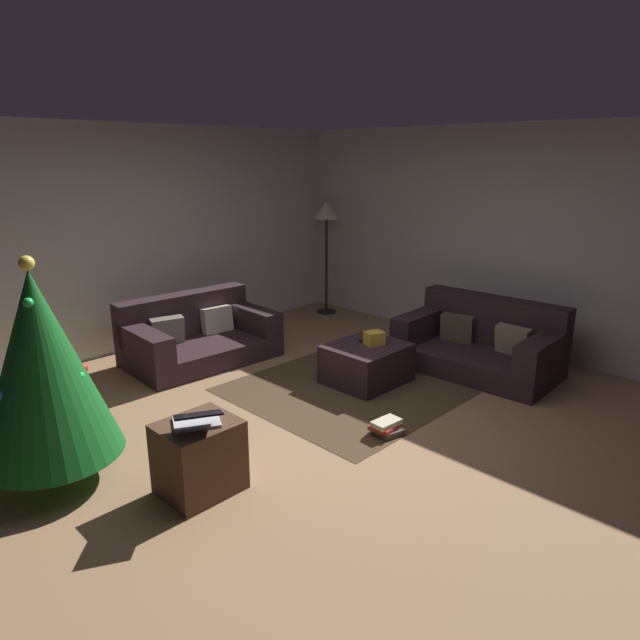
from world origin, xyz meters
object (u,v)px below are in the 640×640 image
Objects in this scene: book_stack at (386,427)px; gift_box at (374,338)px; laptop at (197,419)px; couch_right at (482,344)px; christmas_tree at (42,365)px; corner_lamp at (327,219)px; ottoman at (367,363)px; couch_left at (196,336)px; side_table at (199,457)px; tv_remote at (366,342)px.

gift_box is at bearing 45.00° from book_stack.
couch_right is at bearing -2.35° from laptop.
christmas_tree is 1.01× the size of corner_lamp.
christmas_tree is at bearing 172.40° from ottoman.
couch_left is 0.99× the size of couch_right.
christmas_tree is 3.41× the size of laptop.
couch_left is at bearing 114.61° from ottoman.
ottoman is 2.42m from laptop.
christmas_tree is 1.14m from laptop.
corner_lamp reaches higher than couch_left.
corner_lamp is at bearing 51.70° from book_stack.
gift_box is 0.35× the size of side_table.
couch_left is 2.64m from christmas_tree.
couch_left is 1.99m from tv_remote.
couch_left reaches higher than tv_remote.
tv_remote is 0.10× the size of christmas_tree.
christmas_tree reaches higher than gift_box.
ottoman is 1.15m from book_stack.
couch_right is 4.29m from christmas_tree.
christmas_tree reaches higher than corner_lamp.
christmas_tree is at bearing 73.25° from couch_right.
couch_left is at bearing 91.73° from book_stack.
couch_right is 1.03× the size of corner_lamp.
gift_box is at bearing 58.61° from couch_right.
ottoman is at bearing -119.74° from tv_remote.
ottoman is at bearing -7.60° from christmas_tree.
gift_box is 0.11× the size of christmas_tree.
laptop reaches higher than ottoman.
corner_lamp is (4.58, 1.75, 0.50)m from christmas_tree.
laptop is (0.62, -0.90, -0.31)m from christmas_tree.
couch_left is 3.44× the size of laptop.
tv_remote is at bearing -6.67° from christmas_tree.
ottoman is 2.36m from side_table.
corner_lamp is (2.45, 0.32, 1.11)m from couch_left.
christmas_tree is (-2.96, 0.40, 0.68)m from ottoman.
couch_right is 9.26× the size of gift_box.
book_stack is at bearing 94.58° from couch_left.
christmas_tree is 5.97× the size of book_stack.
couch_left is at bearing 57.04° from side_table.
corner_lamp is (1.62, 2.14, 1.18)m from ottoman.
tv_remote reaches higher than book_stack.
laptop is 4.83m from corner_lamp.
corner_lamp reaches higher than laptop.
ottoman is 0.47× the size of christmas_tree.
couch_left is 6.04× the size of book_stack.
tv_remote is at bearing -127.00° from corner_lamp.
gift_box is at bearing -64.76° from tv_remote.
side_table reaches higher than ottoman.
ottoman is 2.93m from corner_lamp.
ottoman is (-1.16, 0.65, -0.09)m from couch_right.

